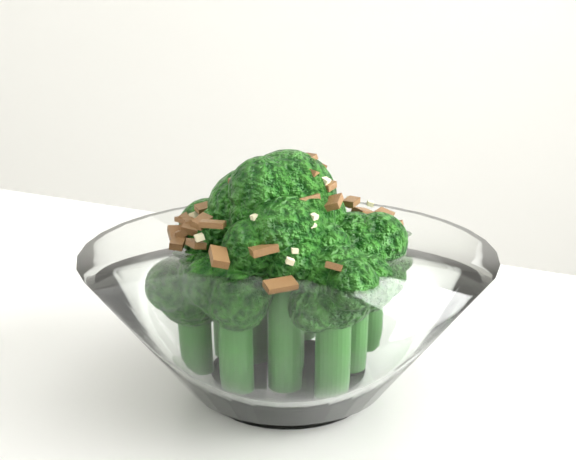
{
  "coord_description": "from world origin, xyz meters",
  "views": [
    {
      "loc": [
        0.27,
        -0.21,
        0.96
      ],
      "look_at": [
        0.25,
        0.2,
        0.84
      ],
      "focal_mm": 50.0,
      "sensor_mm": 36.0,
      "label": 1
    }
  ],
  "objects": [
    {
      "name": "broccoli_dish",
      "position": [
        0.24,
        0.2,
        0.8
      ],
      "size": [
        0.22,
        0.22,
        0.14
      ],
      "color": "white",
      "rests_on": "table"
    }
  ]
}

